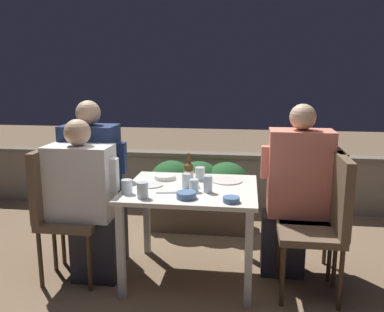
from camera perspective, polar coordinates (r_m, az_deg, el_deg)
ground_plane at (r=3.25m, az=-0.15°, el=-16.46°), size 16.00×16.00×0.00m
parapet_wall at (r=4.62m, az=2.61°, el=-3.38°), size 9.00×0.18×0.64m
dining_table at (r=3.00m, az=-0.16°, el=-6.11°), size 0.96×0.82×0.71m
planter_hedge at (r=4.00m, az=0.98°, el=-5.01°), size 0.98×0.47×0.68m
chair_left_near at (r=3.18m, az=-18.15°, el=-6.16°), size 0.43×0.43×0.99m
person_white_polo at (r=3.09m, az=-14.65°, el=-6.21°), size 0.52×0.26×1.21m
chair_left_far at (r=3.40m, az=-16.54°, el=-4.86°), size 0.43×0.43×0.99m
person_navy_jumper at (r=3.31m, az=-13.36°, el=-3.81°), size 0.50×0.26×1.32m
chair_right_near at (r=2.92m, az=18.34°, el=-7.81°), size 0.43×0.43×0.99m
chair_right_far at (r=3.19m, az=17.78°, el=-6.07°), size 0.43×0.43×0.99m
person_coral_top at (r=3.14m, az=14.15°, el=-4.85°), size 0.51×0.26×1.31m
beer_bottle at (r=3.03m, az=-0.46°, el=-2.34°), size 0.07×0.07×0.24m
plate_0 at (r=3.14m, az=4.90°, el=-3.47°), size 0.24×0.24×0.01m
plate_1 at (r=3.03m, az=-5.83°, el=-4.05°), size 0.18×0.18×0.01m
bowl_0 at (r=2.72m, az=-0.79°, el=-5.44°), size 0.13×0.13×0.04m
bowl_1 at (r=2.65m, az=5.53°, el=-6.05°), size 0.11×0.11×0.04m
bowl_2 at (r=3.20m, az=-3.80°, el=-2.91°), size 0.17×0.17×0.03m
glass_cup_0 at (r=2.74m, az=-6.95°, el=-4.77°), size 0.08×0.08×0.11m
glass_cup_1 at (r=2.94m, az=-0.78°, el=-3.52°), size 0.07×0.07×0.11m
glass_cup_2 at (r=2.84m, az=2.25°, el=-3.95°), size 0.06×0.06×0.12m
glass_cup_3 at (r=2.86m, az=0.28°, el=-4.15°), size 0.07×0.07×0.09m
glass_cup_4 at (r=3.15m, az=1.13°, el=-2.50°), size 0.08×0.08×0.10m
glass_cup_5 at (r=2.85m, az=-9.13°, el=-4.27°), size 0.08×0.08×0.10m
fork_0 at (r=2.84m, az=-3.35°, el=-5.14°), size 0.17×0.05×0.01m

